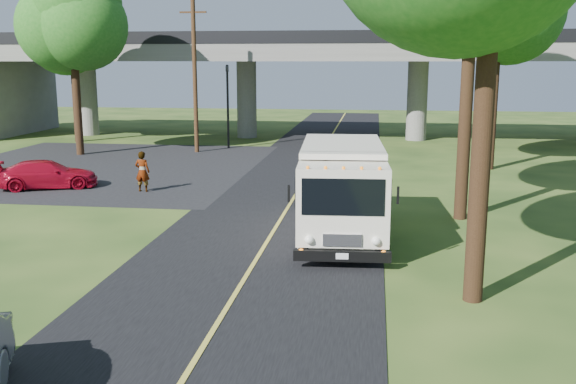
% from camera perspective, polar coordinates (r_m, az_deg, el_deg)
% --- Properties ---
extents(ground, '(120.00, 120.00, 0.00)m').
position_cam_1_polar(ground, '(14.83, -5.20, -9.90)').
color(ground, '#243E16').
rests_on(ground, ground).
extents(road, '(7.00, 90.00, 0.02)m').
position_cam_1_polar(road, '(24.27, 0.05, -1.31)').
color(road, black).
rests_on(road, ground).
extents(parking_lot, '(16.00, 18.00, 0.01)m').
position_cam_1_polar(parking_lot, '(34.91, -16.31, 2.18)').
color(parking_lot, black).
rests_on(parking_lot, ground).
extents(lane_line, '(0.12, 90.00, 0.01)m').
position_cam_1_polar(lane_line, '(24.26, 0.05, -1.26)').
color(lane_line, gold).
rests_on(lane_line, road).
extents(overpass, '(54.00, 10.00, 7.30)m').
position_cam_1_polar(overpass, '(45.56, 3.82, 10.46)').
color(overpass, slate).
rests_on(overpass, ground).
extents(traffic_signal, '(0.18, 0.22, 5.20)m').
position_cam_1_polar(traffic_signal, '(40.55, -5.39, 8.38)').
color(traffic_signal, black).
rests_on(traffic_signal, ground).
extents(utility_pole, '(1.60, 0.26, 9.00)m').
position_cam_1_polar(utility_pole, '(38.94, -8.28, 10.24)').
color(utility_pole, '#472D19').
rests_on(utility_pole, ground).
extents(tree_right_far, '(5.77, 5.67, 10.99)m').
position_cam_1_polar(tree_right_far, '(33.95, 18.70, 15.86)').
color(tree_right_far, '#382314').
rests_on(tree_right_far, ground).
extents(tree_left_lot, '(5.60, 5.50, 10.50)m').
position_cam_1_polar(tree_left_lot, '(39.22, -18.51, 14.62)').
color(tree_left_lot, '#382314').
rests_on(tree_left_lot, ground).
extents(tree_left_far, '(5.26, 5.16, 9.89)m').
position_cam_1_polar(tree_left_far, '(45.90, -18.57, 13.52)').
color(tree_left_far, '#382314').
rests_on(tree_left_far, ground).
extents(step_van, '(2.93, 7.00, 2.88)m').
position_cam_1_polar(step_van, '(19.94, 4.81, 0.39)').
color(step_van, silver).
rests_on(step_van, ground).
extents(red_sedan, '(4.52, 3.16, 1.21)m').
position_cam_1_polar(red_sedan, '(29.61, -20.62, 1.47)').
color(red_sedan, '#A80A20').
rests_on(red_sedan, ground).
extents(pedestrian, '(0.65, 0.45, 1.73)m').
position_cam_1_polar(pedestrian, '(27.58, -12.82, 1.78)').
color(pedestrian, gray).
rests_on(pedestrian, ground).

